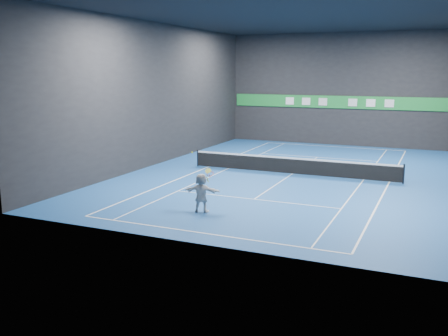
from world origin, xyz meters
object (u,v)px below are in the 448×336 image
at_px(player, 201,193).
at_px(tennis_net, 292,165).
at_px(tennis_ball, 192,152).
at_px(tennis_racket, 210,174).

relative_size(player, tennis_net, 0.14).
height_order(tennis_ball, tennis_racket, tennis_ball).
height_order(tennis_ball, tennis_net, tennis_ball).
bearing_deg(tennis_ball, tennis_racket, 5.84).
xyz_separation_m(tennis_ball, tennis_net, (1.74, 9.37, -2.04)).
bearing_deg(tennis_racket, tennis_net, 84.13).
height_order(player, tennis_net, player).
height_order(player, tennis_ball, tennis_ball).
bearing_deg(tennis_racket, tennis_ball, -174.16).
height_order(player, tennis_racket, tennis_racket).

